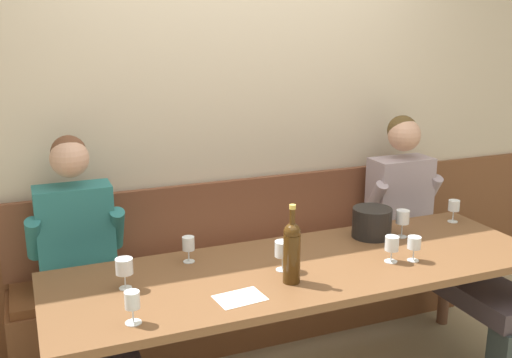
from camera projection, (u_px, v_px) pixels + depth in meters
room_wall_back at (235, 103)px, 3.63m from camera, size 6.80×0.08×2.80m
wood_wainscot_panel at (239, 251)px, 3.83m from camera, size 6.80×0.03×0.91m
wall_bench at (251, 289)px, 3.68m from camera, size 2.80×0.42×0.94m
dining_table at (304, 278)px, 2.96m from camera, size 2.50×0.81×0.72m
person_left_seat at (86, 289)px, 2.89m from camera, size 0.50×1.27×1.32m
person_right_seat at (431, 232)px, 3.65m from camera, size 0.50×1.28×1.30m
ice_bucket at (372, 223)px, 3.30m from camera, size 0.22×0.22×0.16m
wine_bottle_clear_water at (292, 250)px, 2.71m from camera, size 0.08×0.08×0.37m
wine_glass_near_bucket at (414, 244)px, 2.97m from camera, size 0.07×0.07×0.13m
wine_glass_left_end at (403, 218)px, 3.29m from camera, size 0.07×0.07×0.16m
wine_glass_center_front at (132, 302)px, 2.35m from camera, size 0.07×0.07×0.14m
wine_glass_mid_right at (188, 244)px, 2.95m from camera, size 0.06×0.06×0.13m
wine_glass_right_end at (124, 267)px, 2.66m from camera, size 0.08×0.08×0.14m
wine_glass_by_bottle at (454, 206)px, 3.54m from camera, size 0.07×0.07×0.13m
wine_glass_mid_left at (283, 250)px, 2.85m from camera, size 0.08×0.08×0.15m
wine_glass_center_rear at (392, 244)px, 2.95m from camera, size 0.07×0.07×0.13m
tasting_sheet_left_guest at (240, 298)px, 2.59m from camera, size 0.22×0.17×0.00m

